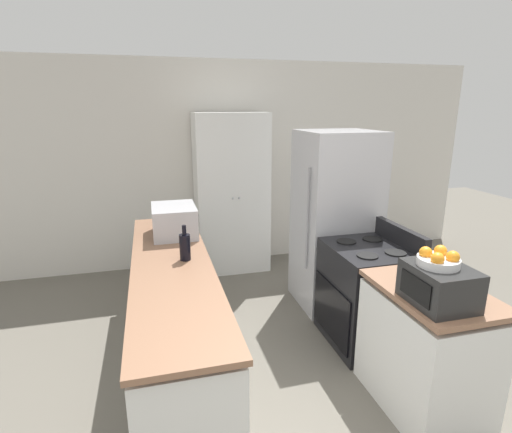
{
  "coord_description": "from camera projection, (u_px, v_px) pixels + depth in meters",
  "views": [
    {
      "loc": [
        -0.92,
        -1.48,
        2.04
      ],
      "look_at": [
        0.0,
        1.97,
        1.05
      ],
      "focal_mm": 28.0,
      "sensor_mm": 36.0,
      "label": 1
    }
  ],
  "objects": [
    {
      "name": "wall_back",
      "position": [
        223.0,
        165.0,
        5.18
      ],
      "size": [
        7.0,
        0.06,
        2.6
      ],
      "color": "silver",
      "rests_on": "ground_plane"
    },
    {
      "name": "toaster_oven",
      "position": [
        439.0,
        285.0,
        2.39
      ],
      "size": [
        0.33,
        0.39,
        0.24
      ],
      "color": "black",
      "rests_on": "counter_right"
    },
    {
      "name": "wine_bottle",
      "position": [
        185.0,
        246.0,
        3.08
      ],
      "size": [
        0.09,
        0.09,
        0.28
      ],
      "color": "black",
      "rests_on": "counter_left"
    },
    {
      "name": "refrigerator",
      "position": [
        335.0,
        220.0,
        4.1
      ],
      "size": [
        0.76,
        0.71,
        1.81
      ],
      "color": "#B7B7BC",
      "rests_on": "ground_plane"
    },
    {
      "name": "fruit_bowl",
      "position": [
        438.0,
        259.0,
        2.36
      ],
      "size": [
        0.24,
        0.24,
        0.11
      ],
      "color": "silver",
      "rests_on": "toaster_oven"
    },
    {
      "name": "stove",
      "position": [
        366.0,
        294.0,
        3.5
      ],
      "size": [
        0.66,
        0.75,
        1.04
      ],
      "color": "black",
      "rests_on": "ground_plane"
    },
    {
      "name": "counter_right",
      "position": [
        425.0,
        350.0,
        2.73
      ],
      "size": [
        0.6,
        0.85,
        0.88
      ],
      "color": "silver",
      "rests_on": "ground_plane"
    },
    {
      "name": "pantry_cabinet",
      "position": [
        231.0,
        194.0,
        4.99
      ],
      "size": [
        0.89,
        0.54,
        1.97
      ],
      "color": "white",
      "rests_on": "ground_plane"
    },
    {
      "name": "counter_left",
      "position": [
        175.0,
        317.0,
        3.16
      ],
      "size": [
        0.6,
        2.65,
        0.88
      ],
      "color": "silver",
      "rests_on": "ground_plane"
    },
    {
      "name": "microwave",
      "position": [
        174.0,
        221.0,
        3.68
      ],
      "size": [
        0.4,
        0.5,
        0.28
      ],
      "color": "#B2B2B7",
      "rests_on": "counter_left"
    }
  ]
}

